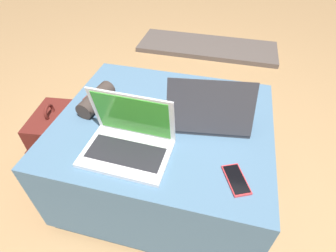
{
  "coord_description": "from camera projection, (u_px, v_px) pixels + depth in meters",
  "views": [
    {
      "loc": [
        0.24,
        -0.86,
        1.26
      ],
      "look_at": [
        0.05,
        -0.12,
        0.56
      ],
      "focal_mm": 28.0,
      "sensor_mm": 36.0,
      "label": 1
    }
  ],
  "objects": [
    {
      "name": "fireplace_hearth",
      "position": [
        207.0,
        47.0,
        2.73
      ],
      "size": [
        1.4,
        0.5,
        0.04
      ],
      "color": "#564C47",
      "rests_on": "ground_plane"
    },
    {
      "name": "ottoman",
      "position": [
        164.0,
        155.0,
        1.34
      ],
      "size": [
        0.96,
        0.83,
        0.48
      ],
      "color": "#2A3D4E",
      "rests_on": "ground_plane"
    },
    {
      "name": "wrist_brace",
      "position": [
        96.0,
        99.0,
        1.23
      ],
      "size": [
        0.11,
        0.22,
        0.08
      ],
      "rotation": [
        0.0,
        0.0,
        1.43
      ],
      "color": "#3D332D",
      "rests_on": "ottoman"
    },
    {
      "name": "backpack",
      "position": [
        59.0,
        143.0,
        1.48
      ],
      "size": [
        0.28,
        0.31,
        0.46
      ],
      "rotation": [
        0.0,
        0.0,
        -1.45
      ],
      "color": "#5B1E19",
      "rests_on": "ground_plane"
    },
    {
      "name": "ground_plane",
      "position": [
        165.0,
        182.0,
        1.5
      ],
      "size": [
        14.0,
        14.0,
        0.0
      ],
      "primitive_type": "plane",
      "color": "tan"
    },
    {
      "name": "laptop_near",
      "position": [
        129.0,
        140.0,
        1.02
      ],
      "size": [
        0.34,
        0.24,
        0.24
      ],
      "rotation": [
        0.0,
        0.0,
        -0.03
      ],
      "color": "silver",
      "rests_on": "ottoman"
    },
    {
      "name": "laptop_far",
      "position": [
        208.0,
        114.0,
        1.14
      ],
      "size": [
        0.38,
        0.28,
        0.23
      ],
      "rotation": [
        0.0,
        0.0,
        3.29
      ],
      "color": "#333338",
      "rests_on": "ottoman"
    },
    {
      "name": "cell_phone",
      "position": [
        236.0,
        180.0,
        0.94
      ],
      "size": [
        0.12,
        0.15,
        0.01
      ],
      "rotation": [
        0.0,
        0.0,
        3.58
      ],
      "color": "red",
      "rests_on": "ottoman"
    }
  ]
}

